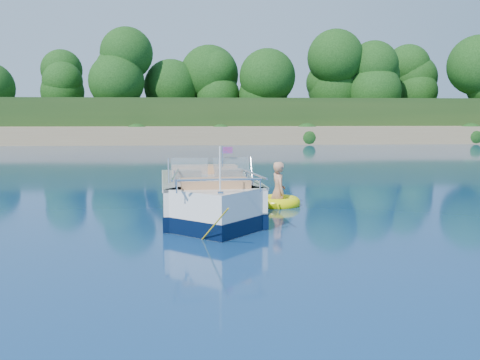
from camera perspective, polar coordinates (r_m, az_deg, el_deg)
The scene contains 6 objects.
ground at distance 10.54m, azimuth 6.62°, elevation -6.36°, with size 160.00×160.00×0.00m, color #0A224C.
shoreline at distance 73.88m, azimuth -2.94°, elevation 5.73°, with size 170.00×59.00×6.00m.
treeline at distance 51.22m, azimuth -2.22°, elevation 10.36°, with size 150.00×7.12×8.19m.
motorboat at distance 12.72m, azimuth -3.28°, elevation -2.21°, with size 2.49×6.21×2.07m.
tow_tube at distance 14.45m, azimuth 4.02°, elevation -2.39°, with size 1.23×1.23×0.33m.
boy at distance 14.48m, azimuth 4.05°, elevation -2.71°, with size 0.61×0.40×1.67m, color tan.
Camera 1 is at (-2.00, -10.07, 2.40)m, focal length 40.00 mm.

